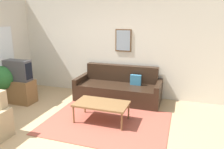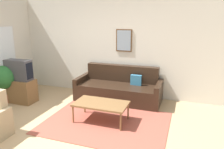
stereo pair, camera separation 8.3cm
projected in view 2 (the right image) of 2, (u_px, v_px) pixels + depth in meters
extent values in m
plane|color=tan|center=(56.00, 135.00, 4.12)|extent=(16.00, 16.00, 0.00)
cube|color=#9E4C3D|center=(106.00, 123.00, 4.60)|extent=(2.55, 1.87, 0.01)
cube|color=beige|center=(105.00, 47.00, 6.15)|extent=(8.00, 0.06, 2.70)
cube|color=brown|center=(124.00, 40.00, 5.88)|extent=(0.44, 0.03, 0.60)
cube|color=#8999A8|center=(124.00, 41.00, 5.87)|extent=(0.38, 0.01, 0.54)
cube|color=beige|center=(1.00, 52.00, 5.86)|extent=(0.02, 1.02, 1.39)
cube|color=white|center=(2.00, 52.00, 5.86)|extent=(0.02, 0.94, 1.31)
cube|color=black|center=(118.00, 92.00, 5.79)|extent=(1.99, 0.90, 0.45)
cube|color=black|center=(122.00, 73.00, 5.99)|extent=(1.99, 0.20, 0.45)
cube|color=black|center=(82.00, 86.00, 6.11)|extent=(0.12, 0.90, 0.59)
cube|color=black|center=(159.00, 94.00, 5.43)|extent=(0.12, 0.90, 0.59)
cube|color=teal|center=(136.00, 80.00, 5.66)|extent=(0.28, 0.10, 0.28)
cube|color=brown|center=(101.00, 104.00, 4.58)|extent=(1.12, 0.62, 0.04)
cylinder|color=brown|center=(73.00, 115.00, 4.55)|extent=(0.04, 0.04, 0.38)
cylinder|color=brown|center=(121.00, 122.00, 4.22)|extent=(0.04, 0.04, 0.38)
cylinder|color=brown|center=(85.00, 105.00, 5.05)|extent=(0.04, 0.04, 0.38)
cylinder|color=brown|center=(128.00, 111.00, 4.72)|extent=(0.04, 0.04, 0.38)
cube|color=brown|center=(21.00, 91.00, 5.68)|extent=(0.75, 0.42, 0.60)
cube|color=#424247|center=(19.00, 70.00, 5.54)|extent=(0.68, 0.28, 0.52)
cube|color=black|center=(30.00, 71.00, 5.43)|extent=(0.01, 0.23, 0.41)
cylinder|color=#935638|center=(7.00, 98.00, 5.69)|extent=(0.23, 0.23, 0.24)
cylinder|color=#51381E|center=(6.00, 90.00, 5.64)|extent=(0.04, 0.04, 0.18)
sphere|color=#28662D|center=(4.00, 77.00, 5.55)|extent=(0.60, 0.60, 0.60)
cylinder|color=#383D42|center=(26.00, 90.00, 6.43)|extent=(0.31, 0.31, 0.17)
cylinder|color=#51381E|center=(25.00, 85.00, 6.39)|extent=(0.04, 0.04, 0.12)
sphere|color=#3D8442|center=(25.00, 78.00, 6.33)|extent=(0.40, 0.40, 0.40)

